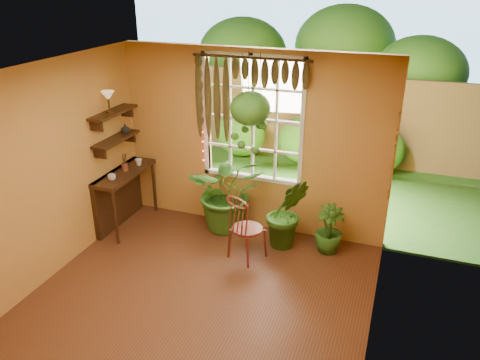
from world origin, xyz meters
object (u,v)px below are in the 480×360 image
object	(u,v)px
counter_ledge	(120,191)
potted_plant_mid	(287,213)
potted_plant_left	(228,191)
windsor_chair	(246,237)
hanging_basket	(250,113)

from	to	relation	value
counter_ledge	potted_plant_mid	xyz separation A→B (m)	(2.58, 0.22, -0.02)
counter_ledge	potted_plant_left	bearing A→B (deg)	14.95
counter_ledge	potted_plant_mid	size ratio (longest dim) A/B	1.13
counter_ledge	potted_plant_mid	world-z (taller)	potted_plant_mid
potted_plant_left	counter_ledge	bearing A→B (deg)	-165.05
windsor_chair	potted_plant_mid	xyz separation A→B (m)	(0.44, 0.49, 0.21)
potted_plant_mid	hanging_basket	world-z (taller)	hanging_basket
potted_plant_left	potted_plant_mid	distance (m)	1.00
windsor_chair	hanging_basket	world-z (taller)	hanging_basket
potted_plant_mid	hanging_basket	bearing A→B (deg)	176.65
counter_ledge	potted_plant_mid	distance (m)	2.59
counter_ledge	potted_plant_left	size ratio (longest dim) A/B	0.96
potted_plant_left	potted_plant_mid	bearing A→B (deg)	-12.01
windsor_chair	hanging_basket	size ratio (longest dim) A/B	0.85
windsor_chair	potted_plant_left	world-z (taller)	potted_plant_left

